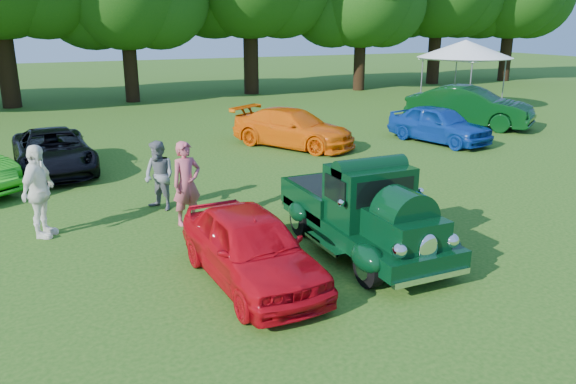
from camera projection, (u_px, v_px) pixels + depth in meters
name	position (u px, v px, depth m)	size (l,w,h in m)	color
ground	(344.00, 257.00, 10.72)	(120.00, 120.00, 0.00)	#1F4E12
hero_pickup	(363.00, 213.00, 10.93)	(2.06, 4.43, 1.73)	black
red_convertible	(251.00, 247.00, 9.55)	(1.52, 3.77, 1.28)	#B90712
back_car_black	(53.00, 151.00, 16.65)	(2.09, 4.53, 1.26)	black
back_car_orange	(293.00, 128.00, 20.04)	(1.88, 4.63, 1.34)	#F16108
back_car_blue	(439.00, 124.00, 20.76)	(1.61, 4.00, 1.36)	navy
back_car_green	(469.00, 107.00, 23.83)	(1.80, 5.16, 1.70)	black
spectator_pink	(187.00, 183.00, 12.24)	(0.68, 0.45, 1.87)	#B94C5C
spectator_grey	(159.00, 176.00, 13.23)	(0.81, 0.63, 1.66)	slate
spectator_white	(39.00, 192.00, 11.48)	(1.15, 0.48, 1.96)	white
canopy_tent	(465.00, 49.00, 27.63)	(5.63, 5.63, 3.47)	white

